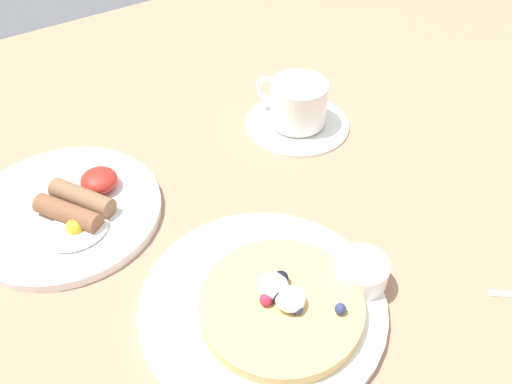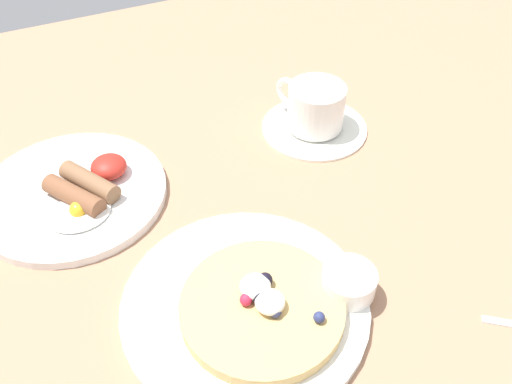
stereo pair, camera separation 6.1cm
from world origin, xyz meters
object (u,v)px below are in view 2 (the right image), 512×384
(syrup_ramekin, at_px, (349,282))
(coffee_cup, at_px, (315,106))
(pancake_plate, at_px, (245,305))
(breakfast_plate, at_px, (72,194))
(coffee_saucer, at_px, (314,127))

(syrup_ramekin, distance_m, coffee_cup, 0.29)
(pancake_plate, distance_m, syrup_ramekin, 0.11)
(pancake_plate, height_order, coffee_cup, coffee_cup)
(breakfast_plate, bearing_deg, syrup_ramekin, -50.23)
(breakfast_plate, height_order, coffee_saucer, breakfast_plate)
(breakfast_plate, relative_size, coffee_saucer, 1.55)
(pancake_plate, relative_size, coffee_saucer, 1.70)
(coffee_saucer, bearing_deg, pancake_plate, -132.45)
(pancake_plate, xyz_separation_m, syrup_ramekin, (0.10, -0.03, 0.02))
(syrup_ramekin, bearing_deg, coffee_cup, 67.24)
(syrup_ramekin, distance_m, breakfast_plate, 0.35)
(syrup_ramekin, height_order, coffee_saucer, syrup_ramekin)
(coffee_cup, bearing_deg, breakfast_plate, 179.26)
(breakfast_plate, height_order, coffee_cup, coffee_cup)
(pancake_plate, bearing_deg, breakfast_plate, 117.52)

